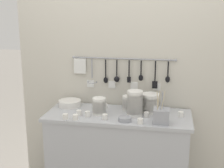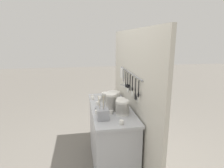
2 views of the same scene
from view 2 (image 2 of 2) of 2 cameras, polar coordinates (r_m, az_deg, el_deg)
The scene contains 20 objects.
ground_plane at distance 3.03m, azimuth -0.44°, elevation -23.51°, with size 20.00×20.00×0.00m, color #666059.
counter at distance 2.77m, azimuth -0.46°, elevation -15.85°, with size 1.31×0.53×0.92m.
back_wall at distance 2.62m, azimuth 5.98°, elevation -5.41°, with size 2.11×0.11×1.95m.
bowl_stack_back_corner at distance 2.30m, azimuth 3.16°, elevation -7.10°, with size 0.17×0.17×0.18m.
bowl_stack_short_front at distance 2.50m, azimuth 2.73°, elevation -5.84°, with size 0.12×0.12×0.14m.
bowl_stack_tall_left at distance 2.39m, azimuth -0.23°, elevation -5.61°, with size 0.14×0.14×0.23m.
bowl_stack_nested_right at distance 2.70m, azimuth -1.91°, elevation -4.19°, with size 0.12×0.12×0.15m.
plate_stack at distance 3.05m, azimuth 0.41°, elevation -2.95°, with size 0.22×0.22×0.06m.
steel_mixing_bowl at distance 2.47m, azimuth -3.97°, elevation -7.40°, with size 0.11×0.11×0.04m.
cutlery_caddy at distance 2.17m, azimuth -2.79°, elevation -9.11°, with size 0.13×0.13×0.28m.
cup_centre at distance 2.79m, azimuth -3.79°, elevation -4.75°, with size 0.05×0.05×0.05m.
cup_by_caddy at distance 2.07m, azimuth 2.90°, elevation -11.56°, with size 0.05×0.05×0.05m.
cup_beside_plates at distance 2.78m, azimuth 0.21°, elevation -4.80°, with size 0.05×0.05×0.05m.
cup_mid_row at distance 2.73m, azimuth 1.69°, elevation -5.15°, with size 0.05×0.05×0.05m.
cup_back_right at distance 2.87m, azimuth -3.66°, elevation -4.22°, with size 0.05×0.05×0.05m.
cup_back_left at distance 2.86m, azimuth -5.95°, elevation -4.34°, with size 0.05×0.05×0.05m.
cup_edge_far at distance 2.32m, azimuth -0.34°, elevation -8.61°, with size 0.05×0.05×0.05m.
cup_front_left at distance 2.63m, azimuth -4.35°, elevation -5.94°, with size 0.05×0.05×0.05m.
cup_edge_near at distance 2.94m, azimuth -6.06°, elevation -3.81°, with size 0.05×0.05×0.05m.
cup_front_right at distance 2.34m, azimuth -4.65°, elevation -8.51°, with size 0.05×0.05×0.05m.
Camera 2 is at (2.38, -0.40, 1.83)m, focal length 30.00 mm.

